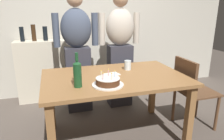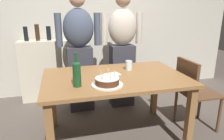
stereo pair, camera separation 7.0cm
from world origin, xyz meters
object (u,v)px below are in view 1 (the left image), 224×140
object	(u,v)px
person_man_bearded	(77,51)
person_woman_cardigan	(120,48)
birthday_cake	(108,82)
dining_chair	(191,88)
water_glass_near	(128,65)
wine_bottle	(77,73)
napkin_stack	(112,74)

from	to	relation	value
person_man_bearded	person_woman_cardigan	bearing A→B (deg)	-180.00
birthday_cake	dining_chair	world-z (taller)	birthday_cake
birthday_cake	person_woman_cardigan	world-z (taller)	person_woman_cardigan
water_glass_near	person_man_bearded	world-z (taller)	person_man_bearded
birthday_cake	water_glass_near	size ratio (longest dim) A/B	2.73
wine_bottle	person_woman_cardigan	distance (m)	1.26
person_woman_cardigan	dining_chair	bearing A→B (deg)	125.60
birthday_cake	napkin_stack	distance (m)	0.33
person_man_bearded	dining_chair	size ratio (longest dim) A/B	1.90
person_man_bearded	dining_chair	world-z (taller)	person_man_bearded
napkin_stack	person_woman_cardigan	size ratio (longest dim) A/B	0.09
birthday_cake	water_glass_near	xyz separation A→B (m)	(0.36, 0.44, 0.02)
person_woman_cardigan	dining_chair	distance (m)	1.11
dining_chair	birthday_cake	bearing A→B (deg)	100.53
person_man_bearded	dining_chair	bearing A→B (deg)	145.14
person_man_bearded	person_woman_cardigan	xyz separation A→B (m)	(0.62, 0.00, 0.00)
birthday_cake	person_woman_cardigan	distance (m)	1.16
water_glass_near	wine_bottle	world-z (taller)	wine_bottle
birthday_cake	dining_chair	xyz separation A→B (m)	(1.08, 0.20, -0.26)
wine_bottle	dining_chair	size ratio (longest dim) A/B	0.37
water_glass_near	dining_chair	size ratio (longest dim) A/B	0.13
person_man_bearded	dining_chair	distance (m)	1.54
wine_bottle	dining_chair	distance (m)	1.41
napkin_stack	dining_chair	world-z (taller)	dining_chair
person_man_bearded	birthday_cake	bearing A→B (deg)	97.86
birthday_cake	person_man_bearded	world-z (taller)	person_man_bearded
person_woman_cardigan	birthday_cake	bearing A→B (deg)	66.04
water_glass_near	person_woman_cardigan	xyz separation A→B (m)	(0.11, 0.62, 0.08)
birthday_cake	person_man_bearded	size ratio (longest dim) A/B	0.18
dining_chair	wine_bottle	bearing A→B (deg)	96.72
water_glass_near	napkin_stack	size ratio (longest dim) A/B	0.70
dining_chair	person_woman_cardigan	bearing A→B (deg)	35.60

